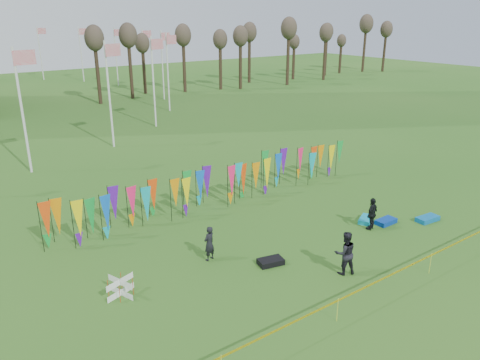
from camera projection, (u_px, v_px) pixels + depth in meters
ground at (341, 278)px, 18.45m from camera, size 160.00×160.00×0.00m
banner_row at (220, 183)px, 25.13m from camera, size 18.64×0.64×2.15m
caution_tape_near at (376, 283)px, 16.68m from camera, size 26.00×0.02×0.90m
tree_line at (270, 40)px, 67.61m from camera, size 53.92×1.92×7.84m
box_kite at (121, 287)px, 17.18m from camera, size 0.65×0.65×0.72m
person_left at (209, 243)px, 19.57m from camera, size 0.65×0.55×1.53m
person_mid at (345, 253)px, 18.51m from camera, size 1.03×0.86×1.82m
person_right at (372, 214)px, 22.38m from camera, size 1.05×0.77×1.61m
kite_bag_turquoise at (366, 219)px, 23.43m from camera, size 1.21×0.97×0.22m
kite_bag_blue at (386, 221)px, 23.20m from camera, size 1.11×0.60×0.23m
kite_bag_black at (271, 262)px, 19.43m from camera, size 1.15×0.81×0.24m
kite_bag_teal at (428, 219)px, 23.49m from camera, size 1.26×0.68×0.23m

